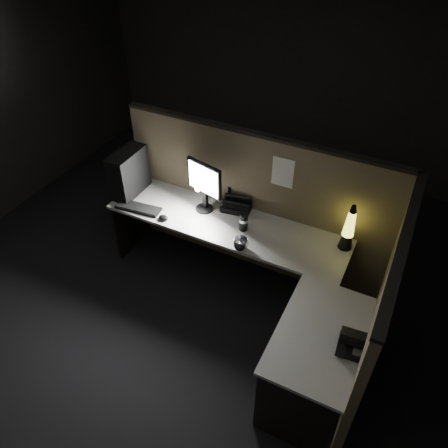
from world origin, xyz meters
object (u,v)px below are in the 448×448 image
at_px(pc_tower, 129,173).
at_px(monitor, 204,182).
at_px(lava_lamp, 348,231).
at_px(keyboard, 138,208).
at_px(desk_phone, 354,344).

xyz_separation_m(pc_tower, monitor, (0.80, 0.09, 0.08)).
xyz_separation_m(pc_tower, lava_lamp, (2.14, 0.15, -0.04)).
bearing_deg(monitor, lava_lamp, 16.65).
xyz_separation_m(monitor, keyboard, (-0.57, -0.29, -0.29)).
bearing_deg(lava_lamp, monitor, -177.25).
bearing_deg(desk_phone, monitor, 146.17).
bearing_deg(keyboard, desk_phone, -22.08).
distance_m(monitor, keyboard, 0.70).
relative_size(monitor, lava_lamp, 1.11).
xyz_separation_m(lava_lamp, desk_phone, (0.32, -0.98, -0.14)).
xyz_separation_m(keyboard, lava_lamp, (1.91, 0.36, 0.18)).
relative_size(monitor, desk_phone, 2.09).
relative_size(pc_tower, desk_phone, 1.89).
height_order(monitor, lava_lamp, monitor).
bearing_deg(lava_lamp, pc_tower, -175.88).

